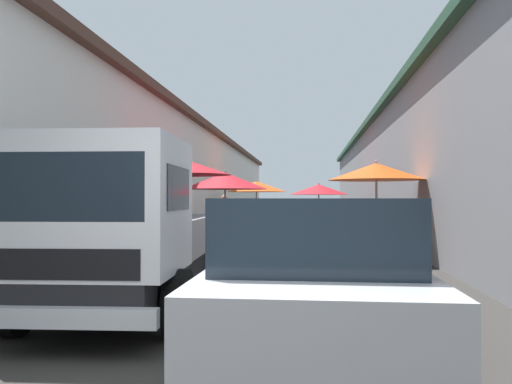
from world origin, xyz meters
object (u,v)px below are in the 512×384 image
at_px(vendor_by_crates, 225,215).
at_px(fruit_stall_near_left, 257,191).
at_px(fruit_stall_far_right, 378,186).
at_px(fruit_stall_mid_lane, 186,185).
at_px(fruit_stall_near_right, 225,187).
at_px(delivery_truck, 117,233).
at_px(fruit_stall_far_left, 319,193).
at_px(parked_scooter, 349,230).
at_px(hatchback_car, 314,275).

bearing_deg(vendor_by_crates, fruit_stall_near_left, -4.56).
relative_size(fruit_stall_near_left, vendor_by_crates, 1.72).
bearing_deg(fruit_stall_far_right, fruit_stall_mid_lane, 91.46).
bearing_deg(fruit_stall_near_right, fruit_stall_near_left, -1.14).
distance_m(fruit_stall_near_right, delivery_truck, 9.01).
bearing_deg(vendor_by_crates, fruit_stall_far_left, -30.34).
height_order(fruit_stall_far_left, parked_scooter, fruit_stall_far_left).
distance_m(fruit_stall_near_left, parked_scooter, 7.25).
bearing_deg(delivery_truck, fruit_stall_mid_lane, 6.46).
relative_size(hatchback_car, vendor_by_crates, 2.47).
height_order(fruit_stall_near_right, fruit_stall_near_left, fruit_stall_near_left).
relative_size(fruit_stall_far_left, delivery_truck, 0.52).
bearing_deg(parked_scooter, delivery_truck, 161.66).
relative_size(hatchback_car, parked_scooter, 2.31).
bearing_deg(fruit_stall_far_right, parked_scooter, 4.24).
xyz_separation_m(fruit_stall_mid_lane, delivery_truck, (-6.18, -0.70, -0.74)).
xyz_separation_m(fruit_stall_mid_lane, fruit_stall_far_left, (10.26, -3.39, -0.10)).
relative_size(fruit_stall_far_right, vendor_by_crates, 1.49).
distance_m(fruit_stall_far_right, fruit_stall_far_left, 10.21).
distance_m(fruit_stall_near_right, fruit_stall_near_left, 7.86).
bearing_deg(vendor_by_crates, parked_scooter, -92.78).
height_order(fruit_stall_near_right, delivery_truck, fruit_stall_near_right).
bearing_deg(parked_scooter, fruit_stall_mid_lane, 136.80).
distance_m(fruit_stall_near_left, delivery_truck, 16.85).
height_order(delivery_truck, parked_scooter, delivery_truck).
height_order(fruit_stall_near_left, vendor_by_crates, fruit_stall_near_left).
bearing_deg(hatchback_car, parked_scooter, -6.07).
bearing_deg(fruit_stall_near_right, fruit_stall_mid_lane, 170.50).
relative_size(fruit_stall_far_right, parked_scooter, 1.40).
distance_m(fruit_stall_far_right, delivery_truck, 7.42).
xyz_separation_m(fruit_stall_far_left, delivery_truck, (-16.43, 2.69, -0.65)).
bearing_deg(fruit_stall_near_left, vendor_by_crates, 175.44).
distance_m(fruit_stall_near_left, fruit_stall_far_left, 2.80).
relative_size(fruit_stall_near_right, fruit_stall_near_left, 0.94).
bearing_deg(delivery_truck, hatchback_car, -114.39).
xyz_separation_m(fruit_stall_near_right, delivery_truck, (-8.98, -0.23, -0.76)).
distance_m(fruit_stall_far_right, hatchback_car, 7.57).
relative_size(fruit_stall_mid_lane, delivery_truck, 0.49).
height_order(fruit_stall_mid_lane, fruit_stall_near_right, fruit_stall_mid_lane).
distance_m(hatchback_car, vendor_by_crates, 12.27).
bearing_deg(hatchback_car, fruit_stall_near_left, 7.56).
bearing_deg(fruit_stall_near_left, fruit_stall_near_right, 178.86).
bearing_deg(fruit_stall_mid_lane, delivery_truck, -173.54).
distance_m(fruit_stall_mid_lane, hatchback_car, 7.89).
height_order(fruit_stall_far_right, hatchback_car, fruit_stall_far_right).
bearing_deg(parked_scooter, fruit_stall_far_left, 8.44).
bearing_deg(parked_scooter, fruit_stall_far_right, -175.76).
distance_m(vendor_by_crates, parked_scooter, 4.12).
distance_m(fruit_stall_mid_lane, fruit_stall_far_right, 4.57).
bearing_deg(delivery_truck, fruit_stall_near_left, 0.25).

